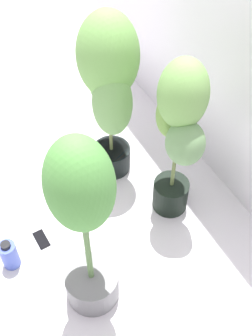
% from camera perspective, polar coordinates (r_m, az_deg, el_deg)
% --- Properties ---
extents(ground_plane, '(8.00, 8.00, 0.00)m').
position_cam_1_polar(ground_plane, '(2.36, -5.34, -8.41)').
color(ground_plane, silver).
rests_on(ground_plane, ground).
extents(potted_plant_front_right, '(0.33, 0.27, 1.04)m').
position_cam_1_polar(potted_plant_front_right, '(1.67, -5.56, -6.29)').
color(potted_plant_front_right, slate).
rests_on(potted_plant_front_right, ground).
extents(potted_plant_back_center, '(0.37, 0.29, 0.96)m').
position_cam_1_polar(potted_plant_back_center, '(2.02, 6.89, 5.22)').
color(potted_plant_back_center, black).
rests_on(potted_plant_back_center, ground).
extents(potted_plant_back_left, '(0.42, 0.41, 1.01)m').
position_cam_1_polar(potted_plant_back_left, '(2.19, -2.22, 11.10)').
color(potted_plant_back_left, black).
rests_on(potted_plant_back_left, ground).
extents(cell_phone, '(0.15, 0.08, 0.01)m').
position_cam_1_polar(cell_phone, '(2.36, -10.88, -9.09)').
color(cell_phone, white).
rests_on(cell_phone, ground).
extents(nutrient_bottle, '(0.09, 0.09, 0.18)m').
position_cam_1_polar(nutrient_bottle, '(2.26, -14.88, -10.78)').
color(nutrient_bottle, '#485EC9').
rests_on(nutrient_bottle, ground).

